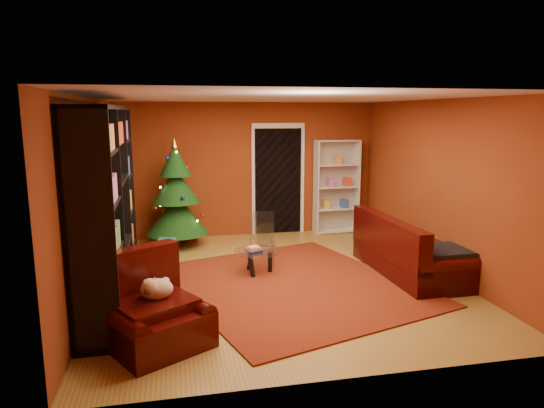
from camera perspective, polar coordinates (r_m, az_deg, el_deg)
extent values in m
cube|color=olive|center=(7.17, 0.65, -9.06)|extent=(5.00, 5.50, 0.05)
cube|color=silver|center=(6.75, 0.70, 12.62)|extent=(5.00, 5.50, 0.05)
cube|color=maroon|center=(9.54, -2.88, 4.07)|extent=(5.00, 0.05, 2.60)
cube|color=maroon|center=(6.77, -20.70, 0.67)|extent=(0.05, 5.50, 2.60)
cube|color=maroon|center=(7.77, 19.20, 1.97)|extent=(0.05, 5.50, 2.60)
cube|color=maroon|center=(6.95, 2.43, -9.42)|extent=(3.90, 4.23, 0.02)
cube|color=#276E88|center=(8.54, -12.15, -4.85)|extent=(0.33, 0.33, 0.29)
cube|color=maroon|center=(9.34, -9.50, -3.70)|extent=(0.23, 0.23, 0.20)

